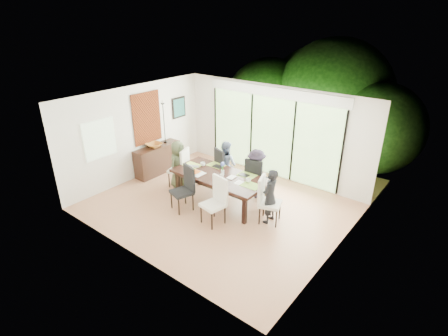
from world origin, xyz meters
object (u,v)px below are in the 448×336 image
Objects in this scene: person_far_left at (226,164)px; cup_c at (248,180)px; chair_far_right at (256,177)px; sideboard at (158,159)px; chair_near_left at (182,189)px; person_left_end at (178,164)px; person_right_end at (270,196)px; chair_right_end at (271,200)px; vase at (223,172)px; chair_far_left at (226,167)px; cup_a at (203,164)px; table_top at (220,176)px; person_far_right at (256,173)px; cup_b at (222,176)px; laptop at (192,167)px; bowl at (154,145)px; chair_near_right at (213,202)px; chair_left_end at (178,167)px.

person_far_left is 1.46m from cup_c.
sideboard is at bearing -0.62° from chair_far_right.
chair_near_left is 1.31m from person_left_end.
chair_far_right reaches higher than cup_c.
chair_far_right is 0.85× the size of person_left_end.
chair_near_left is 0.85× the size of person_right_end.
person_far_left is at bearing 48.44° from chair_right_end.
chair_right_end is at bearing -99.04° from person_left_end.
chair_near_left reaches higher than cup_c.
sideboard is at bearing -95.37° from person_right_end.
chair_far_left is at bearing 122.01° from vase.
table_top is at bearing -12.09° from cup_a.
person_right_end is 10.40× the size of cup_a.
cup_c is (0.25, -0.73, 0.16)m from person_far_right.
cup_c is (0.65, 0.20, 0.00)m from cup_b.
laptop is (-2.35, -0.10, 0.22)m from chair_right_end.
person_right_end is 2.93× the size of bowl.
person_right_end is 1.25m from person_far_right.
table_top is 2.18× the size of chair_far_left.
table_top is 1.86× the size of person_far_right.
person_far_right is at bearing 10.26° from sideboard.
person_far_left is 1.00m from person_far_right.
chair_near_right is at bearing -19.81° from sideboard.
table_top is 0.12m from vase.
cup_a reaches higher than cup_b.
person_far_right reaches higher than cup_c.
chair_far_left is 8.87× the size of cup_a.
chair_far_left is 0.85× the size of person_far_left.
chair_far_left is 1.00m from person_far_right.
bowl is (-3.17, -0.69, 0.35)m from chair_far_right.
person_far_right is at bearing 98.60° from chair_near_right.
cup_a is at bearing 18.02° from chair_far_right.
bowl is at bearing 179.08° from cup_c.
chair_far_left is at bearing 122.28° from cup_b.
chair_far_right is at bearing -82.80° from person_far_right.
cup_a is at bearing 178.09° from cup_c.
person_left_end is 2.93× the size of bowl.
sideboard is at bearing 177.40° from cup_c.
cup_b is 0.68m from cup_c.
table_top is 19.35× the size of cup_a.
chair_left_end reaches higher than laptop.
cup_b is at bearing -102.55° from person_left_end.
person_far_right is (0.05, 1.70, 0.10)m from chair_near_right.
chair_right_end is 1.33m from chair_near_right.
chair_near_left is at bearing -169.71° from chair_near_right.
chair_near_left reaches higher than cup_a.
person_far_left is 10.75× the size of vase.
person_far_left is at bearing 7.20° from person_far_right.
chair_near_left is at bearing -25.76° from bowl.
table_top is 1.00m from person_far_right.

